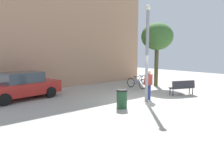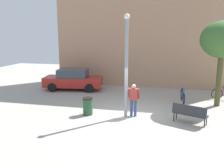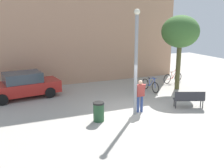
# 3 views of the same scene
# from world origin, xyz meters

# --- Properties ---
(ground_plane) EXTENTS (36.00, 36.00, 0.00)m
(ground_plane) POSITION_xyz_m (0.00, 0.00, 0.00)
(ground_plane) COLOR #A8A399
(building_facade) EXTENTS (14.06, 2.00, 9.60)m
(building_facade) POSITION_xyz_m (0.00, 8.00, 4.80)
(building_facade) COLOR tan
(building_facade) RESTS_ON ground_plane
(lamppost) EXTENTS (0.28, 0.28, 5.08)m
(lamppost) POSITION_xyz_m (-0.10, -0.18, 2.78)
(lamppost) COLOR gray
(lamppost) RESTS_ON ground_plane
(person_by_lamppost) EXTENTS (0.60, 0.29, 1.67)m
(person_by_lamppost) POSITION_xyz_m (0.27, -0.02, 0.97)
(person_by_lamppost) COLOR #334784
(person_by_lamppost) RESTS_ON ground_plane
(park_bench) EXTENTS (1.66, 1.05, 0.92)m
(park_bench) POSITION_xyz_m (2.98, -0.49, 0.55)
(park_bench) COLOR #2D2D33
(park_bench) RESTS_ON ground_plane
(plaza_tree) EXTENTS (2.42, 2.42, 4.85)m
(plaza_tree) POSITION_xyz_m (4.75, 2.93, 3.77)
(plaza_tree) COLOR #4C4A28
(plaza_tree) RESTS_ON ground_plane
(bicycle_blue) EXTENTS (0.19, 1.81, 0.97)m
(bicycle_blue) POSITION_xyz_m (2.82, 3.20, 0.38)
(bicycle_blue) COLOR black
(bicycle_blue) RESTS_ON ground_plane
(bicycle_red) EXTENTS (1.79, 0.36, 0.97)m
(bicycle_red) POSITION_xyz_m (5.51, 4.48, 0.38)
(bicycle_red) COLOR black
(bicycle_red) RESTS_ON ground_plane
(parked_car_red) EXTENTS (4.40, 2.28, 1.55)m
(parked_car_red) POSITION_xyz_m (-4.96, 4.85, 0.77)
(parked_car_red) COLOR #AD231E
(parked_car_red) RESTS_ON ground_plane
(trash_bin) EXTENTS (0.53, 0.53, 0.91)m
(trash_bin) POSITION_xyz_m (-2.07, -0.33, 0.46)
(trash_bin) COLOR #234C2D
(trash_bin) RESTS_ON ground_plane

